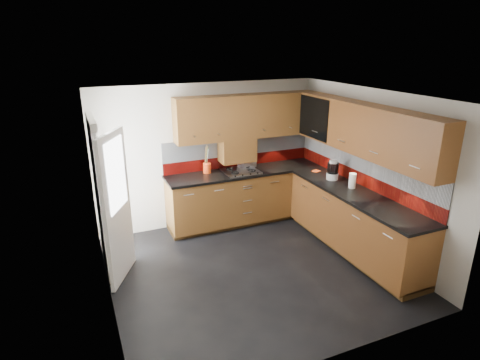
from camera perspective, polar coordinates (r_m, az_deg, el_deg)
name	(u,v)px	position (r m, az deg, el deg)	size (l,w,h in m)	color
room	(254,167)	(5.12, 2.07, 1.80)	(4.00, 3.80, 2.64)	black
base_cabinets	(294,210)	(6.56, 7.73, -4.22)	(2.70, 3.20, 0.95)	#592F13
countertop	(295,182)	(6.37, 7.88, -0.31)	(2.72, 3.22, 0.04)	black
backsplash	(301,159)	(6.58, 8.66, 2.93)	(2.70, 3.20, 0.54)	#6C0C09
upper_cabinets	(305,123)	(6.28, 9.29, 8.04)	(2.50, 3.20, 0.72)	#592F13
extractor_hood	(237,150)	(6.79, -0.42, 4.30)	(0.60, 0.33, 0.40)	#592F13
glass_cabinet	(321,116)	(6.77, 11.48, 8.95)	(0.32, 0.80, 0.66)	black
back_door	(107,202)	(5.54, -18.39, -2.95)	(0.42, 1.19, 2.04)	white
gas_hob	(241,171)	(6.74, 0.14, 1.30)	(0.58, 0.51, 0.05)	silver
utensil_pot	(207,167)	(6.69, -4.72, 1.86)	(0.13, 0.13, 0.47)	#E84515
toaster	(247,162)	(6.95, 0.99, 2.61)	(0.33, 0.26, 0.21)	silver
food_processor	(333,171)	(6.51, 13.05, 1.30)	(0.19, 0.19, 0.31)	white
paper_towel	(352,181)	(6.21, 15.69, -0.10)	(0.11, 0.11, 0.22)	white
orange_cloth	(316,171)	(6.88, 10.80, 1.25)	(0.12, 0.11, 0.01)	#EE4E1A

